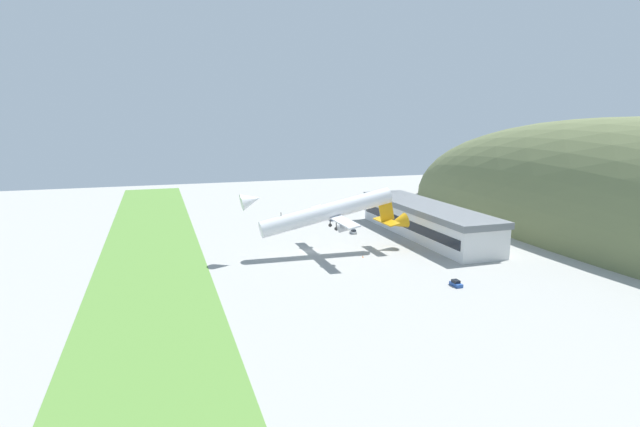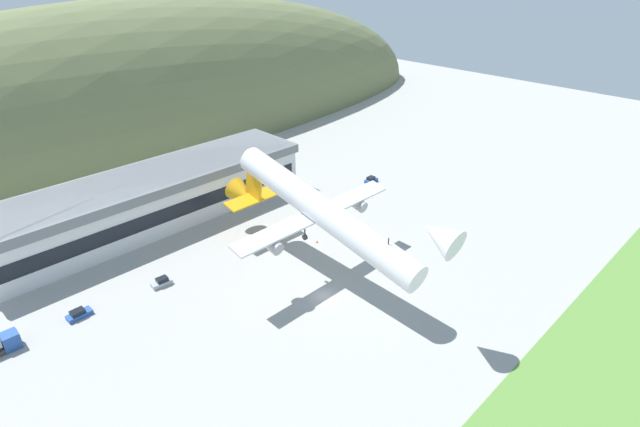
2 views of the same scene
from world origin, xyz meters
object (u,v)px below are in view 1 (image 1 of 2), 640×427
Objects in this scene: terminal_building at (425,218)px; fuel_truck at (333,216)px; service_car_2 at (456,284)px; traffic_cone_0 at (363,257)px; cargo_airplane at (330,213)px; service_car_1 at (344,224)px; service_car_0 at (353,232)px.

terminal_building reaches higher than fuel_truck.
traffic_cone_0 is (-32.20, -12.08, -0.38)m from service_car_2.
cargo_airplane is 46.20m from service_car_2.
terminal_building is 17.75× the size of service_car_1.
terminal_building is 26.82m from service_car_0.
service_car_1 is 78.02m from service_car_2.
cargo_airplane is 14.82× the size of service_car_2.
service_car_0 is 0.93× the size of service_car_1.
terminal_building is at bearing 63.73° from service_car_0.
terminal_building is 126.47× the size of traffic_cone_0.
fuel_truck is at bearing -179.42° from service_car_2.
cargo_airplane reaches higher than fuel_truck.
fuel_truck is (-51.45, 19.41, -11.73)m from cargo_airplane.
cargo_airplane is at bearing -131.59° from traffic_cone_0.
terminal_building reaches higher than traffic_cone_0.
terminal_building is 45.01m from fuel_truck.
cargo_airplane is 32.30m from service_car_0.
service_car_0 is at bearing -6.56° from service_car_1.
fuel_truck reaches higher than service_car_1.
traffic_cone_0 is (31.23, -9.42, -0.37)m from service_car_0.
fuel_truck is (-27.53, 1.75, 0.89)m from service_car_0.
service_car_1 is 1.11× the size of service_car_2.
service_car_2 is 34.40m from traffic_cone_0.
terminal_building is at bearing 29.04° from fuel_truck.
cargo_airplane is 17.04m from traffic_cone_0.
traffic_cone_0 is (7.32, 8.25, -12.99)m from cargo_airplane.
cargo_airplane is 44.91m from service_car_1.
service_car_2 is at bearing 20.56° from traffic_cone_0.
terminal_building reaches higher than service_car_2.
service_car_2 reaches higher than traffic_cone_0.
traffic_cone_0 is (19.66, -32.87, -6.29)m from terminal_building.
service_car_2 is at bearing 0.72° from service_car_1.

